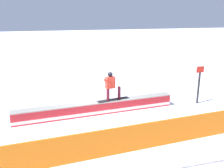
% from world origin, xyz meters
% --- Properties ---
extents(ground_plane, '(120.00, 120.00, 0.00)m').
position_xyz_m(ground_plane, '(0.00, 0.00, 0.00)').
color(ground_plane, white).
extents(grind_box, '(7.24, 0.83, 0.57)m').
position_xyz_m(grind_box, '(0.00, 0.00, 0.26)').
color(grind_box, red).
rests_on(grind_box, ground_plane).
extents(snowboarder, '(1.55, 0.58, 1.31)m').
position_xyz_m(snowboarder, '(-0.64, -0.02, 1.27)').
color(snowboarder, black).
rests_on(snowboarder, grind_box).
extents(safety_fence, '(11.25, 0.63, 0.92)m').
position_xyz_m(safety_fence, '(0.00, 3.38, 0.46)').
color(safety_fence, orange).
rests_on(safety_fence, ground_plane).
extents(trail_marker, '(0.40, 0.10, 1.88)m').
position_xyz_m(trail_marker, '(-5.10, 0.11, 1.01)').
color(trail_marker, '#262628').
rests_on(trail_marker, ground_plane).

